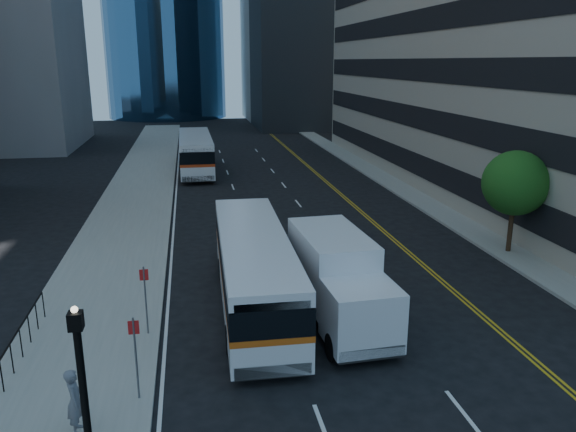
# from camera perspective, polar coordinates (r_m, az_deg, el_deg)

# --- Properties ---
(ground) EXTENTS (160.00, 160.00, 0.00)m
(ground) POSITION_cam_1_polar(r_m,az_deg,el_deg) (20.18, 10.76, -12.66)
(ground) COLOR black
(ground) RESTS_ON ground
(sidewalk_west) EXTENTS (5.00, 90.00, 0.15)m
(sidewalk_west) POSITION_cam_1_polar(r_m,az_deg,el_deg) (42.77, -14.91, 2.32)
(sidewalk_west) COLOR gray
(sidewalk_west) RESTS_ON ground
(sidewalk_east) EXTENTS (2.00, 90.00, 0.15)m
(sidewalk_east) POSITION_cam_1_polar(r_m,az_deg,el_deg) (45.38, 10.44, 3.33)
(sidewalk_east) COLOR gray
(sidewalk_east) RESTS_ON ground
(street_tree) EXTENTS (3.20, 3.20, 5.10)m
(street_tree) POSITION_cam_1_polar(r_m,az_deg,el_deg) (29.69, 22.10, 3.10)
(street_tree) COLOR #332114
(street_tree) RESTS_ON sidewalk_east
(lamp_post) EXTENTS (0.28, 0.28, 4.56)m
(lamp_post) POSITION_cam_1_polar(r_m,az_deg,el_deg) (12.73, -19.97, -17.32)
(lamp_post) COLOR black
(lamp_post) RESTS_ON sidewalk_west
(bus_front) EXTENTS (2.77, 11.70, 3.00)m
(bus_front) POSITION_cam_1_polar(r_m,az_deg,el_deg) (21.97, -3.49, -5.30)
(bus_front) COLOR white
(bus_front) RESTS_ON ground
(bus_rear) EXTENTS (2.81, 12.38, 3.19)m
(bus_rear) POSITION_cam_1_polar(r_m,az_deg,el_deg) (50.11, -9.37, 6.45)
(bus_rear) COLOR white
(bus_rear) RESTS_ON ground
(box_truck) EXTENTS (2.68, 6.86, 3.22)m
(box_truck) POSITION_cam_1_polar(r_m,az_deg,el_deg) (20.76, 5.17, -6.42)
(box_truck) COLOR white
(box_truck) RESTS_ON ground
(pedestrian) EXTENTS (0.50, 0.69, 1.78)m
(pedestrian) POSITION_cam_1_polar(r_m,az_deg,el_deg) (16.04, -20.83, -17.15)
(pedestrian) COLOR slate
(pedestrian) RESTS_ON sidewalk_west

